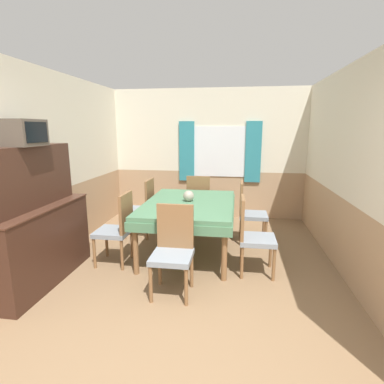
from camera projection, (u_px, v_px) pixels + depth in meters
The scene contains 14 objects.
ground_plane at pixel (150, 379), 2.21m from camera, with size 16.00×16.00×0.00m, color #846647.
wall_back at pixel (209, 154), 6.11m from camera, with size 4.26×0.10×2.60m.
wall_left at pixel (58, 165), 4.30m from camera, with size 0.05×4.69×2.60m.
wall_right at pixel (347, 171), 3.73m from camera, with size 0.05×4.69×2.60m.
dining_table at pixel (189, 209), 4.39m from camera, with size 1.30×1.81×0.77m.
chair_right_far at pixel (249, 210), 4.82m from camera, with size 0.44×0.44×0.99m.
chair_left_near at pixel (118, 227), 4.02m from camera, with size 0.44×0.44×0.99m.
chair_head_near at pixel (173, 247), 3.32m from camera, with size 0.44×0.44×0.99m.
chair_left_far at pixel (143, 206), 5.07m from camera, with size 0.44×0.44×0.99m.
chair_head_window at pixel (199, 200), 5.52m from camera, with size 0.44×0.44×0.99m.
chair_right_near at pixel (252, 233), 3.76m from camera, with size 0.44×0.44×0.99m.
sideboard at pixel (37, 227), 3.50m from camera, with size 0.46×1.51×1.63m.
tv at pixel (25, 133), 3.22m from camera, with size 0.29×0.42×0.29m.
vase at pixel (189, 196), 4.40m from camera, with size 0.16×0.16×0.16m.
Camera 1 is at (0.59, -1.81, 1.82)m, focal length 28.00 mm.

